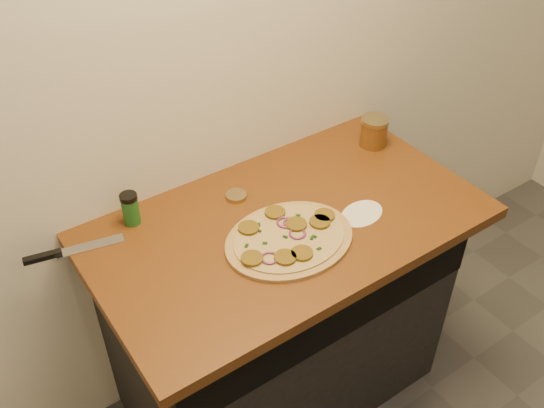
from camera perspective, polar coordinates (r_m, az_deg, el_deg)
cabinet at (r=2.19m, az=0.71°, el=-10.36°), size 1.10×0.60×0.86m
countertop at (r=1.85m, az=1.35°, el=-1.86°), size 1.20×0.70×0.04m
pizza at (r=1.76m, az=1.62°, el=-3.24°), size 0.39×0.39×0.03m
chefs_knife at (r=1.82m, az=-18.88°, el=-4.27°), size 0.28×0.09×0.02m
mason_jar_lid at (r=1.92m, az=-3.38°, el=0.77°), size 0.07×0.07×0.01m
salsa_jar at (r=2.17m, az=9.56°, el=6.74°), size 0.10×0.10×0.11m
spice_shaker at (r=1.84m, az=-13.18°, el=-0.43°), size 0.05×0.05×0.10m
flour_spill at (r=1.88m, az=8.45°, el=-0.89°), size 0.18×0.18×0.00m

